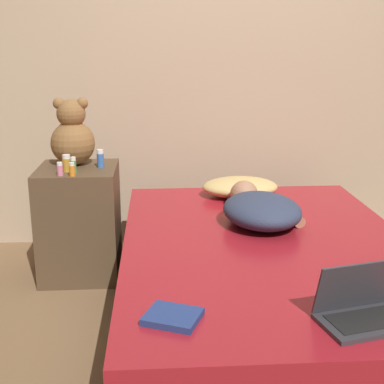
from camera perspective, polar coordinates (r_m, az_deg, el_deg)
name	(u,v)px	position (r m, az deg, el deg)	size (l,w,h in m)	color
ground_plane	(265,327)	(2.75, 7.74, -14.03)	(12.00, 12.00, 0.00)	brown
wall_back	(234,51)	(3.66, 4.45, 14.73)	(8.00, 0.06, 2.60)	tan
bed	(266,285)	(2.65, 7.92, -9.85)	(1.39, 2.02, 0.45)	#2D2319
nightstand	(80,221)	(3.25, -11.86, -3.10)	(0.45, 0.48, 0.66)	brown
pillow	(240,187)	(3.27, 5.14, 0.53)	(0.46, 0.32, 0.12)	tan
person_lying	(260,209)	(2.79, 7.31, -1.76)	(0.46, 0.65, 0.16)	#2D3851
laptop	(363,308)	(1.93, 17.81, -11.69)	(0.35, 0.26, 0.20)	#333338
teddy_bear	(72,136)	(3.21, -12.63, 5.85)	(0.26, 0.26, 0.39)	brown
bottle_amber	(67,163)	(3.07, -13.23, 3.00)	(0.05, 0.05, 0.10)	gold
bottle_blue	(100,159)	(3.13, -9.74, 3.51)	(0.04, 0.04, 0.11)	#3866B2
bottle_pink	(60,169)	(2.99, -13.91, 2.39)	(0.03, 0.03, 0.07)	pink
bottle_orange	(72,169)	(2.96, -12.68, 2.36)	(0.03, 0.03, 0.07)	orange
bottle_green	(73,165)	(3.03, -12.54, 2.81)	(0.03, 0.03, 0.09)	#3D8E4C
book	(173,317)	(1.86, -2.07, -13.15)	(0.23, 0.21, 0.02)	navy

